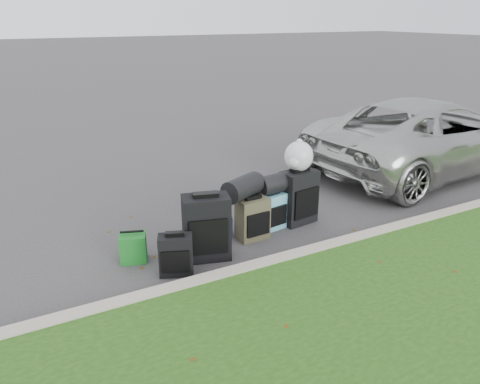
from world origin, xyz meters
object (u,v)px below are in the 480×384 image
suitcase_large_black_right (298,197)px  tote_navy (221,226)px  suitcase_olive (253,219)px  tote_green (133,248)px  suitcase_teal (272,211)px  suitcase_small_black (176,255)px  suitcase_large_black_left (206,228)px  suv (429,135)px

suitcase_large_black_right → tote_navy: suitcase_large_black_right is taller
suitcase_olive → tote_green: bearing=171.9°
tote_green → suitcase_teal: bearing=19.3°
suitcase_small_black → suitcase_large_black_left: suitcase_large_black_left is taller
suitcase_olive → suitcase_teal: size_ratio=1.11×
suv → suitcase_large_black_right: suv is taller
suv → suitcase_large_black_left: suv is taller
suitcase_small_black → suitcase_olive: size_ratio=0.85×
suitcase_olive → suitcase_small_black: bearing=-165.3°
suitcase_olive → suitcase_teal: suitcase_olive is taller
suitcase_large_black_left → suitcase_large_black_right: bearing=28.0°
suitcase_large_black_left → suitcase_teal: suitcase_large_black_left is taller
suitcase_teal → tote_green: suitcase_teal is taller
suv → suitcase_large_black_right: bearing=99.3°
suitcase_large_black_left → tote_green: suitcase_large_black_left is taller
suitcase_teal → suitcase_olive: bearing=-168.9°
tote_navy → tote_green: bearing=-165.1°
suitcase_small_black → suitcase_large_black_right: (2.08, 0.54, 0.14)m
suitcase_small_black → tote_navy: suitcase_small_black is taller
suitcase_large_black_right → tote_green: 2.44m
suitcase_small_black → suitcase_teal: bearing=39.7°
suitcase_small_black → suv: bearing=35.6°
suitcase_large_black_left → tote_green: 0.93m
suv → suitcase_large_black_right: (-3.57, -0.85, -0.30)m
suitcase_large_black_left → suitcase_large_black_right: size_ratio=1.05×
suitcase_small_black → tote_navy: size_ratio=1.68×
suitcase_small_black → suitcase_large_black_right: 2.15m
suitcase_large_black_right → tote_green: bearing=172.7°
suitcase_teal → tote_navy: (-0.74, 0.13, -0.11)m
suitcase_teal → suitcase_large_black_left: bearing=-172.0°
suitcase_olive → suitcase_large_black_right: 0.86m
suitcase_olive → suitcase_large_black_right: (0.84, 0.15, 0.10)m
suitcase_large_black_left → tote_navy: suitcase_large_black_left is taller
suv → suitcase_large_black_left: (-5.18, -1.19, -0.29)m
suitcase_teal → tote_navy: bearing=161.8°
suv → suitcase_large_black_right: 3.68m
suitcase_small_black → tote_navy: 1.12m
suitcase_teal → tote_green: (-1.99, 0.01, -0.08)m
tote_navy → suitcase_large_black_right: bearing=3.4°
suv → suitcase_olive: (-4.41, -1.00, -0.41)m
suitcase_teal → suitcase_large_black_right: suitcase_large_black_right is taller
suitcase_large_black_right → suitcase_olive: bearing=-177.2°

